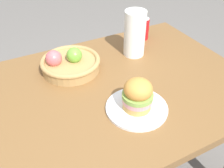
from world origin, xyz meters
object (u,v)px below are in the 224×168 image
object	(u,v)px
sandwich	(138,95)
soda_can	(143,29)
plate	(137,108)
fruit_basket	(70,63)
paper_towel_roll	(135,34)

from	to	relation	value
sandwich	soda_can	xyz separation A→B (m)	(0.36, 0.51, -0.01)
sandwich	soda_can	size ratio (longest dim) A/B	1.06
plate	soda_can	world-z (taller)	soda_can
fruit_basket	paper_towel_roll	world-z (taller)	paper_towel_roll
plate	soda_can	size ratio (longest dim) A/B	2.00
plate	sandwich	world-z (taller)	sandwich
plate	fruit_basket	world-z (taller)	fruit_basket
fruit_basket	paper_towel_roll	size ratio (longest dim) A/B	1.21
sandwich	paper_towel_roll	bearing A→B (deg)	60.24
soda_can	fruit_basket	size ratio (longest dim) A/B	0.43
sandwich	soda_can	bearing A→B (deg)	54.75
plate	soda_can	bearing A→B (deg)	54.75
plate	sandwich	xyz separation A→B (m)	(0.00, 0.00, 0.07)
plate	fruit_basket	size ratio (longest dim) A/B	0.87
sandwich	paper_towel_roll	distance (m)	0.44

